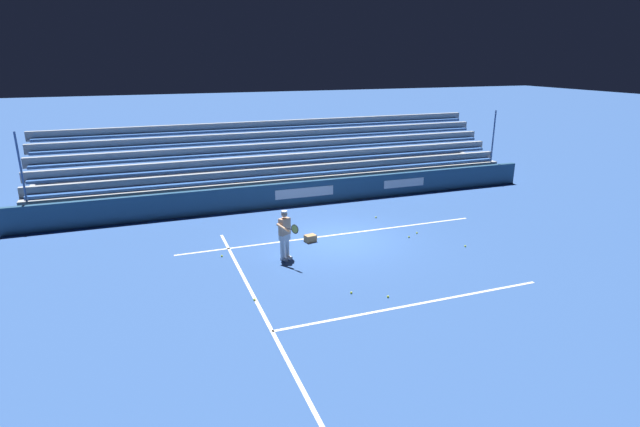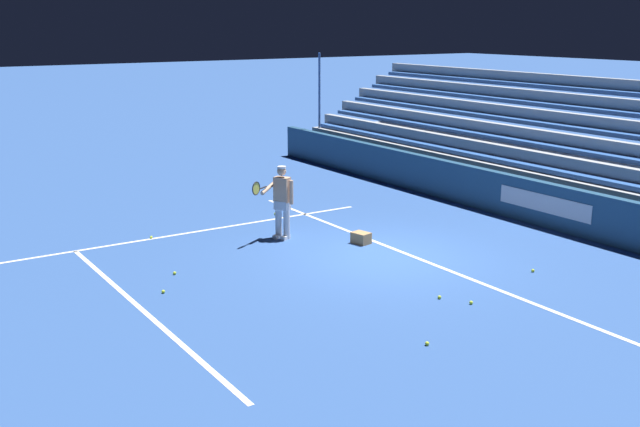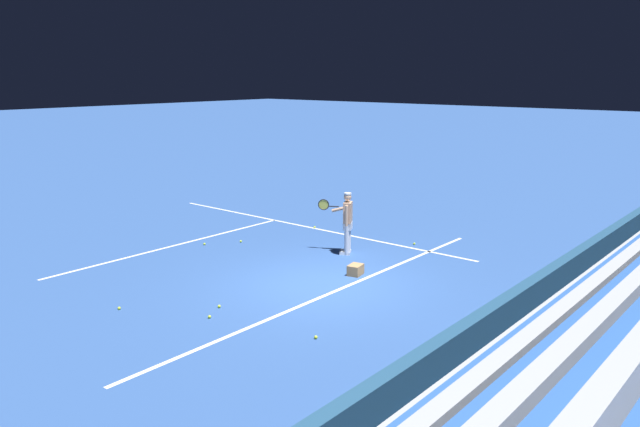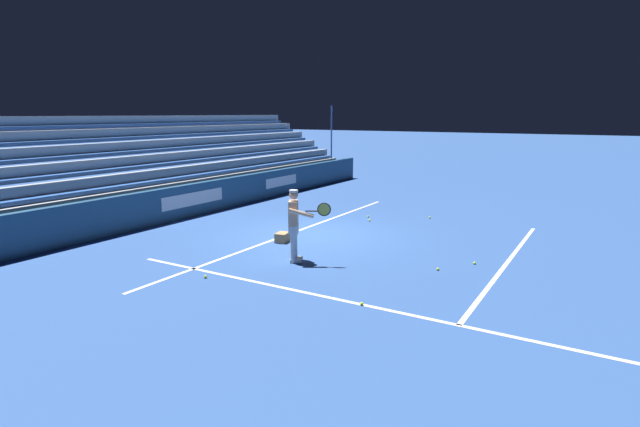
{
  "view_description": "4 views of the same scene",
  "coord_description": "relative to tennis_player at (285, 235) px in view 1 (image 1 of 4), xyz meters",
  "views": [
    {
      "loc": [
        6.79,
        16.23,
        6.57
      ],
      "look_at": [
        1.19,
        1.05,
        1.46
      ],
      "focal_mm": 28.0,
      "sensor_mm": 36.0,
      "label": 1
    },
    {
      "loc": [
        -12.08,
        9.64,
        4.91
      ],
      "look_at": [
        1.38,
        0.81,
        0.79
      ],
      "focal_mm": 42.0,
      "sensor_mm": 36.0,
      "label": 2
    },
    {
      "loc": [
        -10.75,
        -8.89,
        4.86
      ],
      "look_at": [
        0.99,
        0.88,
        1.44
      ],
      "focal_mm": 35.0,
      "sensor_mm": 36.0,
      "label": 3
    },
    {
      "loc": [
        11.92,
        7.47,
        3.45
      ],
      "look_at": [
        0.0,
        0.38,
        0.65
      ],
      "focal_mm": 28.0,
      "sensor_mm": 36.0,
      "label": 4
    }
  ],
  "objects": [
    {
      "name": "tennis_ball_far_left",
      "position": [
        -4.9,
        -3.02,
        -0.86
      ],
      "size": [
        0.07,
        0.07,
        0.07
      ],
      "primitive_type": "sphere",
      "color": "#CCE533",
      "rests_on": "ground"
    },
    {
      "name": "tennis_ball_near_player",
      "position": [
        1.99,
        -0.97,
        -0.86
      ],
      "size": [
        0.07,
        0.07,
        0.07
      ],
      "primitive_type": "sphere",
      "color": "#CCE533",
      "rests_on": "ground"
    },
    {
      "name": "bleacher_stand",
      "position": [
        -2.48,
        -8.64,
        -0.1
      ],
      "size": [
        22.94,
        4.0,
        3.85
      ],
      "color": "#9EA3A8",
      "rests_on": "ground"
    },
    {
      "name": "tennis_ball_stray_back",
      "position": [
        -1.06,
        3.12,
        -0.86
      ],
      "size": [
        0.07,
        0.07,
        0.07
      ],
      "primitive_type": "sphere",
      "color": "#CCE533",
      "rests_on": "ground"
    },
    {
      "name": "tennis_ball_midcourt",
      "position": [
        -1.95,
        3.71,
        -0.86
      ],
      "size": [
        0.07,
        0.07,
        0.07
      ],
      "primitive_type": "sphere",
      "color": "#CCE533",
      "rests_on": "ground"
    },
    {
      "name": "court_sideline_white",
      "position": [
        1.63,
        2.84,
        -0.89
      ],
      "size": [
        0.1,
        12.0,
        0.01
      ],
      "primitive_type": "cube",
      "color": "white",
      "rests_on": "ground"
    },
    {
      "name": "back_wall_sponsor_board",
      "position": [
        -2.49,
        -6.01,
        -0.34
      ],
      "size": [
        24.14,
        0.25,
        1.1
      ],
      "color": "navy",
      "rests_on": "ground"
    },
    {
      "name": "tennis_ball_on_baseline",
      "position": [
        -6.42,
        1.13,
        -0.86
      ],
      "size": [
        0.07,
        0.07,
        0.07
      ],
      "primitive_type": "sphere",
      "color": "#CCE533",
      "rests_on": "ground"
    },
    {
      "name": "tennis_player",
      "position": [
        0.0,
        0.0,
        0.0
      ],
      "size": [
        0.56,
        1.07,
        1.71
      ],
      "color": "silver",
      "rests_on": "ground"
    },
    {
      "name": "ground_plane",
      "position": [
        -2.48,
        -1.16,
        -0.89
      ],
      "size": [
        160.0,
        160.0,
        0.0
      ],
      "primitive_type": "plane",
      "color": "#2D5193"
    },
    {
      "name": "tennis_ball_far_right",
      "position": [
        1.67,
        2.57,
        -0.86
      ],
      "size": [
        0.07,
        0.07,
        0.07
      ],
      "primitive_type": "sphere",
      "color": "#CCE533",
      "rests_on": "ground"
    },
    {
      "name": "court_baseline_white",
      "position": [
        -2.48,
        -1.66,
        -0.89
      ],
      "size": [
        12.0,
        0.1,
        0.01
      ],
      "primitive_type": "cube",
      "color": "white",
      "rests_on": "ground"
    },
    {
      "name": "court_service_line_white",
      "position": [
        -2.48,
        4.34,
        -0.89
      ],
      "size": [
        8.22,
        0.1,
        0.01
      ],
      "primitive_type": "cube",
      "color": "white",
      "rests_on": "ground"
    },
    {
      "name": "tennis_ball_by_box",
      "position": [
        -5.0,
        -0.41,
        -0.86
      ],
      "size": [
        0.07,
        0.07,
        0.07
      ],
      "primitive_type": "sphere",
      "color": "#CCE533",
      "rests_on": "ground"
    },
    {
      "name": "tennis_ball_toward_net",
      "position": [
        -5.51,
        -0.7,
        -0.86
      ],
      "size": [
        0.07,
        0.07,
        0.07
      ],
      "primitive_type": "sphere",
      "color": "#CCE533",
      "rests_on": "ground"
    },
    {
      "name": "ball_box_cardboard",
      "position": [
        -1.35,
        -1.31,
        -0.76
      ],
      "size": [
        0.45,
        0.38,
        0.26
      ],
      "primitive_type": "cube",
      "rotation": [
        0.0,
        0.0,
        0.21
      ],
      "color": "#A87F51",
      "rests_on": "ground"
    }
  ]
}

